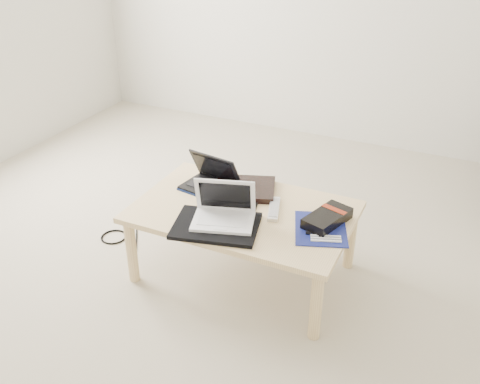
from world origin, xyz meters
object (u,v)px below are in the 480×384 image
at_px(white_laptop, 224,212).
at_px(gpu_box, 327,219).
at_px(netbook, 211,181).
at_px(coffee_table, 243,217).

distance_m(white_laptop, gpu_box, 0.50).
bearing_deg(netbook, gpu_box, -6.79).
bearing_deg(white_laptop, gpu_box, 24.79).
xyz_separation_m(coffee_table, netbook, (-0.25, 0.13, 0.09)).
bearing_deg(netbook, white_laptop, -52.77).
bearing_deg(netbook, coffee_table, -27.75).
xyz_separation_m(netbook, white_laptop, (0.22, -0.29, 0.02)).
bearing_deg(white_laptop, coffee_table, 79.22).
relative_size(coffee_table, gpu_box, 3.82).
bearing_deg(coffee_table, netbook, 152.25).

